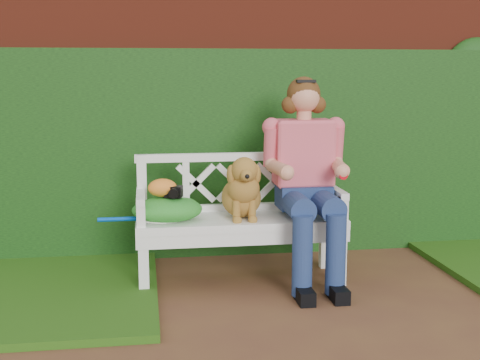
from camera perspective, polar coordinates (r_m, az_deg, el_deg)
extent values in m
plane|color=#542F20|center=(4.04, 9.08, -12.64)|extent=(60.00, 60.00, 0.00)
cube|color=maroon|center=(5.59, 3.50, 5.30)|extent=(10.00, 0.30, 2.20)
cube|color=#1D5913|center=(5.40, 3.95, 2.48)|extent=(10.00, 0.18, 1.70)
cube|color=black|center=(4.52, -5.93, -1.03)|extent=(0.14, 0.12, 0.08)
ellipsoid|color=orange|center=(4.54, -6.91, -0.69)|extent=(0.24, 0.21, 0.13)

